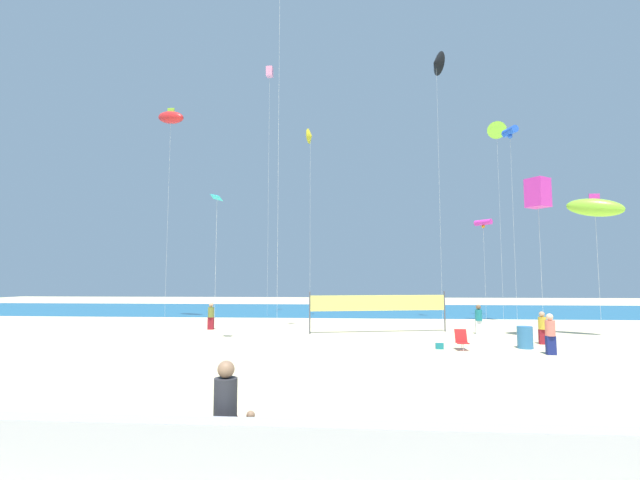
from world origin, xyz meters
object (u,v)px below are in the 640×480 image
at_px(toddler_figure, 250,435).
at_px(volleyball_net, 379,304).
at_px(kite_red_inflatable, 171,118).
at_px(kite_magenta_tube, 483,223).
at_px(kite_lime_delta, 497,131).
at_px(kite_yellow_delta, 310,136).
at_px(kite_magenta_box, 538,193).
at_px(kite_blue_tube, 510,132).
at_px(beachgoer_olive_shirt, 211,315).
at_px(beachgoer_mustard_shirt, 542,327).
at_px(kite_black_delta, 436,63).
at_px(beachgoer_coral_shirt, 550,333).
at_px(kite_cyan_diamond, 218,198).
at_px(mother_figure, 225,409).
at_px(beachgoer_teal_shirt, 479,318).
at_px(kite_pink_box, 270,73).
at_px(kite_lime_inflatable, 595,208).
at_px(beach_handbag, 440,346).
at_px(folding_beach_chair, 462,339).
at_px(trash_barrel, 525,337).

bearing_deg(toddler_figure, volleyball_net, 49.35).
distance_m(toddler_figure, kite_red_inflatable, 32.20).
relative_size(kite_magenta_tube, kite_lime_delta, 0.47).
bearing_deg(toddler_figure, kite_yellow_delta, 62.52).
height_order(kite_magenta_box, kite_blue_tube, kite_blue_tube).
xyz_separation_m(kite_magenta_tube, kite_lime_delta, (2.05, 2.54, 7.84)).
height_order(beachgoer_olive_shirt, kite_red_inflatable, kite_red_inflatable).
distance_m(beachgoer_mustard_shirt, kite_black_delta, 20.92).
relative_size(beachgoer_olive_shirt, kite_black_delta, 0.08).
distance_m(beachgoer_olive_shirt, kite_yellow_delta, 16.42).
xyz_separation_m(beachgoer_coral_shirt, kite_yellow_delta, (-11.52, 15.31, 13.66)).
bearing_deg(beachgoer_olive_shirt, kite_cyan_diamond, 176.82).
height_order(mother_figure, beachgoer_mustard_shirt, mother_figure).
bearing_deg(kite_black_delta, kite_magenta_box, -68.70).
distance_m(beachgoer_teal_shirt, kite_pink_box, 27.43).
bearing_deg(toddler_figure, kite_cyan_diamond, 78.95).
distance_m(beachgoer_teal_shirt, kite_lime_inflatable, 8.54).
bearing_deg(beachgoer_mustard_shirt, beachgoer_coral_shirt, 126.54).
relative_size(kite_lime_inflatable, kite_magenta_tube, 1.02).
relative_size(beachgoer_olive_shirt, kite_lime_delta, 0.10).
bearing_deg(beachgoer_coral_shirt, kite_black_delta, 97.28).
relative_size(kite_blue_tube, kite_red_inflatable, 0.82).
bearing_deg(toddler_figure, kite_magenta_tube, 35.29).
bearing_deg(kite_lime_delta, beachgoer_teal_shirt, -114.89).
bearing_deg(beachgoer_mustard_shirt, volleyball_net, 24.98).
bearing_deg(kite_yellow_delta, beach_handbag, -62.96).
bearing_deg(volleyball_net, beachgoer_teal_shirt, -2.50).
relative_size(folding_beach_chair, kite_blue_tube, 0.06).
relative_size(beachgoer_coral_shirt, kite_pink_box, 0.08).
xyz_separation_m(kite_blue_tube, kite_red_inflatable, (-25.26, 1.92, 2.49)).
xyz_separation_m(mother_figure, trash_barrel, (9.87, 13.44, -0.43)).
distance_m(kite_blue_tube, kite_lime_delta, 5.36).
bearing_deg(kite_lime_inflatable, kite_magenta_box, -164.17).
xyz_separation_m(volleyball_net, kite_lime_delta, (10.23, 9.61, 13.49)).
bearing_deg(folding_beach_chair, trash_barrel, -21.59).
xyz_separation_m(kite_lime_inflatable, kite_magenta_tube, (-3.26, 9.04, 0.36)).
distance_m(kite_cyan_diamond, kite_magenta_tube, 20.36).
bearing_deg(beachgoer_olive_shirt, kite_lime_delta, -90.02).
xyz_separation_m(trash_barrel, kite_yellow_delta, (-11.11, 13.63, 14.07)).
relative_size(beachgoer_mustard_shirt, kite_cyan_diamond, 0.21).
height_order(beachgoer_mustard_shirt, kite_red_inflatable, kite_red_inflatable).
distance_m(kite_magenta_box, kite_lime_delta, 14.76).
bearing_deg(volleyball_net, toddler_figure, -99.68).
bearing_deg(kite_magenta_box, beachgoer_olive_shirt, 168.42).
distance_m(beach_handbag, kite_lime_delta, 23.03).
bearing_deg(volleyball_net, folding_beach_chair, -61.75).
bearing_deg(beachgoer_olive_shirt, kite_magenta_box, -124.58).
bearing_deg(kite_lime_inflatable, beach_handbag, -156.09).
height_order(mother_figure, kite_cyan_diamond, kite_cyan_diamond).
bearing_deg(kite_yellow_delta, folding_beach_chair, -60.24).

